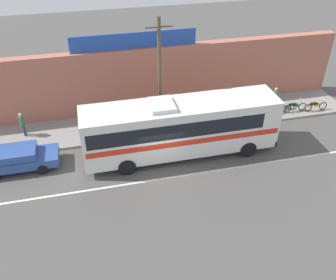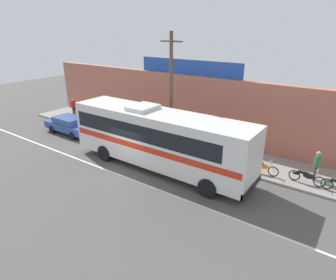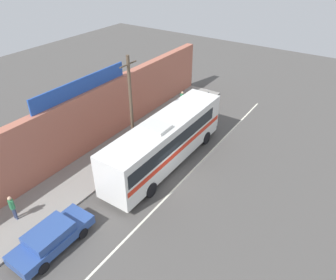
# 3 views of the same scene
# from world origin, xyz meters

# --- Properties ---
(ground_plane) EXTENTS (70.00, 70.00, 0.00)m
(ground_plane) POSITION_xyz_m (0.00, 0.00, 0.00)
(ground_plane) COLOR #4F4C49
(sidewalk_slab) EXTENTS (30.00, 3.60, 0.14)m
(sidewalk_slab) POSITION_xyz_m (0.00, 5.20, 0.07)
(sidewalk_slab) COLOR gray
(sidewalk_slab) RESTS_ON ground_plane
(storefront_facade) EXTENTS (30.00, 0.70, 4.80)m
(storefront_facade) POSITION_xyz_m (0.00, 7.35, 2.40)
(storefront_facade) COLOR #B26651
(storefront_facade) RESTS_ON ground_plane
(storefront_billboard) EXTENTS (8.58, 0.12, 1.10)m
(storefront_billboard) POSITION_xyz_m (-0.22, 7.35, 5.35)
(storefront_billboard) COLOR #234CAD
(storefront_billboard) RESTS_ON storefront_facade
(road_center_stripe) EXTENTS (30.00, 0.14, 0.01)m
(road_center_stripe) POSITION_xyz_m (0.00, -0.80, 0.00)
(road_center_stripe) COLOR silver
(road_center_stripe) RESTS_ON ground_plane
(intercity_bus) EXTENTS (11.77, 2.68, 3.78)m
(intercity_bus) POSITION_xyz_m (1.42, 1.33, 2.07)
(intercity_bus) COLOR silver
(intercity_bus) RESTS_ON ground_plane
(parked_car) EXTENTS (4.54, 1.87, 1.37)m
(parked_car) POSITION_xyz_m (-8.17, 2.11, 0.74)
(parked_car) COLOR #2D4C93
(parked_car) RESTS_ON ground_plane
(utility_pole) EXTENTS (1.60, 0.22, 7.80)m
(utility_pole) POSITION_xyz_m (0.73, 3.70, 4.17)
(utility_pole) COLOR brown
(utility_pole) RESTS_ON sidewalk_slab
(motorcycle_green) EXTENTS (1.88, 0.56, 0.94)m
(motorcycle_green) POSITION_xyz_m (6.99, 4.00, 0.57)
(motorcycle_green) COLOR black
(motorcycle_green) RESTS_ON sidewalk_slab
(motorcycle_blue) EXTENTS (1.89, 0.56, 0.94)m
(motorcycle_blue) POSITION_xyz_m (9.35, 4.22, 0.57)
(motorcycle_blue) COLOR black
(motorcycle_blue) RESTS_ON sidewalk_slab
(pedestrian_by_curb) EXTENTS (0.30, 0.48, 1.73)m
(pedestrian_by_curb) POSITION_xyz_m (9.65, 4.94, 1.15)
(pedestrian_by_curb) COLOR brown
(pedestrian_by_curb) RESTS_ON sidewalk_slab
(pedestrian_far_left) EXTENTS (0.30, 0.48, 1.71)m
(pedestrian_far_left) POSITION_xyz_m (-8.14, 5.48, 1.13)
(pedestrian_far_left) COLOR navy
(pedestrian_far_left) RESTS_ON sidewalk_slab
(pedestrian_near_shop) EXTENTS (0.30, 0.48, 1.59)m
(pedestrian_near_shop) POSITION_xyz_m (-12.08, 5.49, 1.06)
(pedestrian_near_shop) COLOR black
(pedestrian_near_shop) RESTS_ON sidewalk_slab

